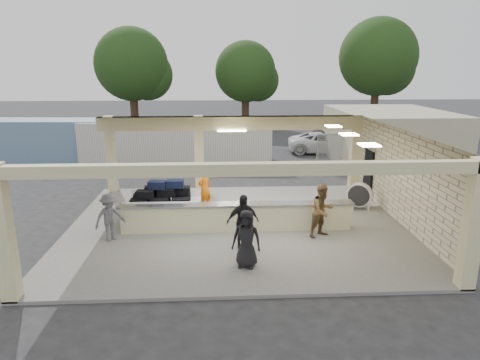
{
  "coord_description": "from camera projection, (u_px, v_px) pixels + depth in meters",
  "views": [
    {
      "loc": [
        -0.62,
        -14.64,
        5.71
      ],
      "look_at": [
        0.19,
        1.0,
        1.52
      ],
      "focal_mm": 32.0,
      "sensor_mm": 36.0,
      "label": 1
    }
  ],
  "objects": [
    {
      "name": "car_white_a",
      "position": [
        325.0,
        143.0,
        28.79
      ],
      "size": [
        5.07,
        2.87,
        1.38
      ],
      "primitive_type": "imported",
      "rotation": [
        0.0,
        0.0,
        1.44
      ],
      "color": "white",
      "rests_on": "ground"
    },
    {
      "name": "adjacent_building",
      "position": [
        389.0,
        137.0,
        25.34
      ],
      "size": [
        6.0,
        8.0,
        3.2
      ],
      "primitive_type": "cube",
      "color": "#BAB693",
      "rests_on": "ground"
    },
    {
      "name": "container_blue",
      "position": [
        65.0,
        140.0,
        26.42
      ],
      "size": [
        9.85,
        2.9,
        2.53
      ],
      "primitive_type": "cube",
      "rotation": [
        0.0,
        0.0,
        -0.06
      ],
      "color": "#6586A2",
      "rests_on": "ground"
    },
    {
      "name": "drum_fan",
      "position": [
        359.0,
        195.0,
        17.21
      ],
      "size": [
        1.0,
        0.76,
        1.08
      ],
      "rotation": [
        0.0,
        0.0,
        -0.51
      ],
      "color": "white",
      "rests_on": "pavilion"
    },
    {
      "name": "car_white_b",
      "position": [
        409.0,
        142.0,
        29.26
      ],
      "size": [
        4.39,
        2.3,
        1.32
      ],
      "primitive_type": "imported",
      "rotation": [
        0.0,
        0.0,
        1.76
      ],
      "color": "white",
      "rests_on": "ground"
    },
    {
      "name": "car_dark",
      "position": [
        339.0,
        139.0,
        29.55
      ],
      "size": [
        4.81,
        1.97,
        1.57
      ],
      "primitive_type": "imported",
      "rotation": [
        0.0,
        0.0,
        1.64
      ],
      "color": "black",
      "rests_on": "ground"
    },
    {
      "name": "container_white",
      "position": [
        177.0,
        142.0,
        25.99
      ],
      "size": [
        11.61,
        3.26,
        2.48
      ],
      "primitive_type": "cube",
      "rotation": [
        0.0,
        0.0,
        -0.09
      ],
      "color": "silver",
      "rests_on": "ground"
    },
    {
      "name": "baggage_counter",
      "position": [
        237.0,
        217.0,
        14.99
      ],
      "size": [
        8.2,
        0.58,
        0.98
      ],
      "color": "beige",
      "rests_on": "pavilion"
    },
    {
      "name": "passenger_a",
      "position": [
        323.0,
        211.0,
        14.32
      ],
      "size": [
        0.97,
        0.78,
        1.83
      ],
      "primitive_type": "imported",
      "rotation": [
        0.0,
        0.0,
        0.52
      ],
      "color": "brown",
      "rests_on": "pavilion"
    },
    {
      "name": "tree_mid",
      "position": [
        249.0,
        74.0,
        39.7
      ],
      "size": [
        6.0,
        5.6,
        8.0
      ],
      "color": "#382619",
      "rests_on": "ground"
    },
    {
      "name": "ground",
      "position": [
        236.0,
        227.0,
        15.63
      ],
      "size": [
        120.0,
        120.0,
        0.0
      ],
      "primitive_type": "plane",
      "color": "#262628",
      "rests_on": "ground"
    },
    {
      "name": "tree_left",
      "position": [
        136.0,
        67.0,
        37.1
      ],
      "size": [
        6.6,
        6.3,
        9.0
      ],
      "color": "#382619",
      "rests_on": "ground"
    },
    {
      "name": "passenger_b",
      "position": [
        243.0,
        222.0,
        13.39
      ],
      "size": [
        1.09,
        0.59,
        1.77
      ],
      "primitive_type": "imported",
      "rotation": [
        0.0,
        0.0,
        0.22
      ],
      "color": "black",
      "rests_on": "pavilion"
    },
    {
      "name": "fence",
      "position": [
        420.0,
        149.0,
        24.59
      ],
      "size": [
        12.06,
        0.06,
        2.03
      ],
      "color": "gray",
      "rests_on": "ground"
    },
    {
      "name": "passenger_d",
      "position": [
        246.0,
        239.0,
        12.16
      ],
      "size": [
        0.89,
        0.54,
        1.7
      ],
      "primitive_type": "imported",
      "rotation": [
        0.0,
        0.0,
        -0.25
      ],
      "color": "black",
      "rests_on": "pavilion"
    },
    {
      "name": "pavilion",
      "position": [
        241.0,
        187.0,
        15.93
      ],
      "size": [
        12.01,
        10.0,
        3.55
      ],
      "color": "slate",
      "rests_on": "ground"
    },
    {
      "name": "passenger_c",
      "position": [
        109.0,
        217.0,
        14.03
      ],
      "size": [
        1.04,
        0.93,
        1.6
      ],
      "primitive_type": "imported",
      "rotation": [
        0.0,
        0.0,
        0.67
      ],
      "color": "#535458",
      "rests_on": "pavilion"
    },
    {
      "name": "luggage_cart",
      "position": [
        163.0,
        200.0,
        15.75
      ],
      "size": [
        2.67,
        1.66,
        1.55
      ],
      "rotation": [
        0.0,
        0.0,
        -0.0
      ],
      "color": "white",
      "rests_on": "pavilion"
    },
    {
      "name": "tree_right",
      "position": [
        381.0,
        60.0,
        39.01
      ],
      "size": [
        7.2,
        7.0,
        10.0
      ],
      "color": "#382619",
      "rests_on": "ground"
    },
    {
      "name": "baggage_handler",
      "position": [
        205.0,
        188.0,
        17.01
      ],
      "size": [
        0.7,
        0.73,
        1.79
      ],
      "primitive_type": "imported",
      "rotation": [
        0.0,
        0.0,
        3.99
      ],
      "color": "orange",
      "rests_on": "pavilion"
    }
  ]
}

